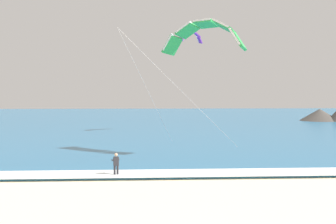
# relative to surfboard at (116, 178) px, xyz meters

# --- Properties ---
(sea) EXTENTS (200.00, 120.00, 0.20)m
(sea) POSITION_rel_surfboard_xyz_m (3.89, 59.31, 0.07)
(sea) COLOR teal
(sea) RESTS_ON ground
(surf_foam) EXTENTS (200.00, 2.75, 0.04)m
(surf_foam) POSITION_rel_surfboard_xyz_m (3.89, 0.31, 0.19)
(surf_foam) COLOR white
(surf_foam) RESTS_ON sea
(surfboard) EXTENTS (0.81, 1.47, 0.09)m
(surfboard) POSITION_rel_surfboard_xyz_m (0.00, 0.00, 0.00)
(surfboard) COLOR #E04C38
(surfboard) RESTS_ON ground
(kitesurfer) EXTENTS (0.62, 0.61, 1.69)m
(kitesurfer) POSITION_rel_surfboard_xyz_m (-0.00, 0.02, 0.91)
(kitesurfer) COLOR #232328
(kitesurfer) RESTS_ON ground
(kite_primary) EXTENTS (10.51, 11.37, 11.01)m
(kite_primary) POSITION_rel_surfboard_xyz_m (7.22, 8.79, 10.98)
(kite_primary) COLOR green
(kite_distant) EXTENTS (3.74, 3.42, 1.62)m
(kite_distant) POSITION_rel_surfboard_xyz_m (8.49, 29.87, 13.65)
(kite_distant) COLOR purple
(headland_right) EXTENTS (13.14, 9.49, 3.69)m
(headland_right) POSITION_rel_surfboard_xyz_m (39.65, 52.45, 1.36)
(headland_right) COLOR #56514C
(headland_right) RESTS_ON ground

